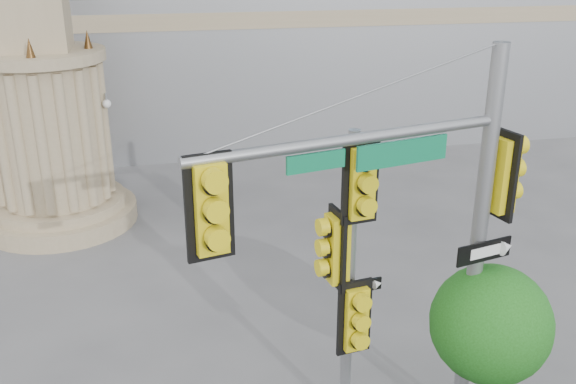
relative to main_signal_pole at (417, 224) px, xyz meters
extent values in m
plane|color=#545456|center=(-0.57, 1.78, -4.06)|extent=(120.00, 120.00, 0.00)
cylinder|color=gray|center=(-6.57, 10.78, -3.81)|extent=(4.40, 4.40, 0.50)
cylinder|color=gray|center=(-6.57, 10.78, -3.41)|extent=(3.80, 3.80, 0.30)
cylinder|color=gray|center=(-6.57, 10.78, -1.26)|extent=(3.00, 3.00, 4.00)
cylinder|color=gray|center=(-6.57, 10.78, 0.89)|extent=(3.50, 3.50, 0.30)
cone|color=#472D14|center=(-5.27, 10.78, 1.29)|extent=(0.24, 0.24, 0.50)
cylinder|color=slate|center=(1.15, 0.28, -0.78)|extent=(0.24, 0.24, 6.55)
cylinder|color=slate|center=(-1.08, -0.25, 1.40)|extent=(4.50, 1.21, 0.15)
cube|color=#0D7248|center=(-0.33, -0.10, 1.13)|extent=(1.39, 0.37, 0.35)
cube|color=yellow|center=(-2.99, -0.71, 0.80)|extent=(0.66, 0.44, 1.37)
cube|color=yellow|center=(1.45, 0.35, 0.53)|extent=(0.44, 0.66, 1.37)
cube|color=black|center=(1.19, 0.13, -0.62)|extent=(0.99, 0.26, 0.33)
cube|color=#B41016|center=(1.19, 0.13, -1.39)|extent=(0.35, 0.11, 0.50)
cylinder|color=slate|center=(-0.71, 0.86, -1.43)|extent=(0.19, 0.19, 5.26)
cube|color=yellow|center=(-0.67, 0.63, 0.46)|extent=(0.62, 0.38, 1.32)
cube|color=yellow|center=(-0.94, 0.82, -0.69)|extent=(0.38, 0.62, 1.32)
cube|color=yellow|center=(-0.67, 0.63, -1.85)|extent=(0.62, 0.38, 1.32)
cube|color=black|center=(-0.50, 0.76, -1.38)|extent=(0.65, 0.14, 0.21)
sphere|color=#195012|center=(1.45, 0.12, -1.94)|extent=(1.94, 1.94, 1.94)
sphere|color=#195012|center=(1.87, 0.36, -2.21)|extent=(1.20, 1.20, 1.20)
sphere|color=#195012|center=(1.13, -0.11, -2.17)|extent=(1.02, 1.02, 1.02)
camera|label=1|loc=(-3.50, -7.83, 3.76)|focal=40.00mm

